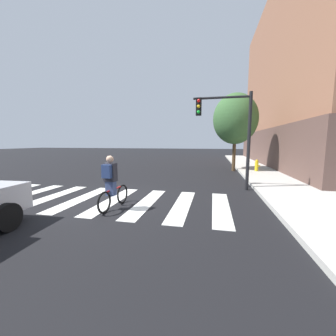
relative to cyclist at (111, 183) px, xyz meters
name	(u,v)px	position (x,y,z in m)	size (l,w,h in m)	color
ground_plane	(108,200)	(-0.63, 0.87, -0.84)	(120.00, 120.00, 0.00)	black
crosswalk_stripes	(97,199)	(-1.05, 0.87, -0.84)	(9.38, 3.57, 0.01)	silver
cyclist	(111,183)	(0.00, 0.00, 0.00)	(0.38, 1.71, 1.69)	black
traffic_light_near	(229,124)	(3.73, 3.66, 2.02)	(2.47, 0.28, 4.20)	black
fire_hydrant	(257,165)	(5.98, 9.00, -0.31)	(0.33, 0.22, 0.78)	gold
street_tree_near	(235,119)	(4.57, 9.87, 2.89)	(3.11, 3.11, 5.53)	#4C3823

